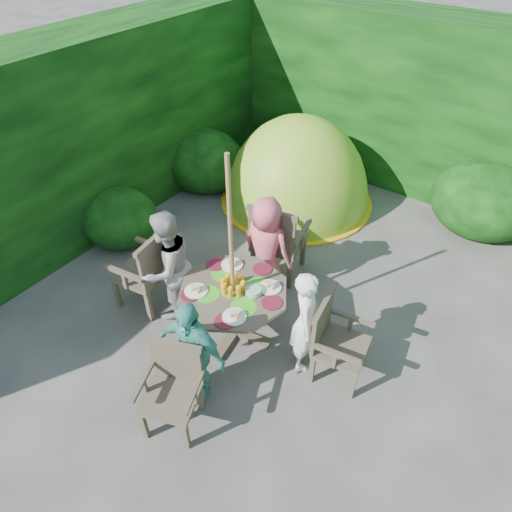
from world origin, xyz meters
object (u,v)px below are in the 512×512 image
Objects in this scene: garden_chair_left at (147,270)px; child_back at (266,248)px; garden_chair_right at (335,340)px; child_left at (168,267)px; dome_tent at (295,200)px; garden_chair_front at (173,386)px; parasol_pole at (232,258)px; child_front at (192,351)px; patio_table at (234,297)px; child_right at (306,321)px; garden_chair_back at (277,240)px.

garden_chair_left is 0.77× the size of child_back.
child_left is (-1.87, -0.31, 0.20)m from garden_chair_right.
dome_tent is at bearing -179.29° from child_left.
garden_chair_front is 1.37m from child_left.
garden_chair_left is at bearing -170.41° from parasol_pole.
patio_table is at bearing 94.14° from child_front.
child_front is at bearing 55.16° from garden_chair_left.
garden_chair_left is 2.91m from dome_tent.
parasol_pole reaches higher than garden_chair_left.
patio_table is at bearing 73.97° from child_right.
garden_chair_right is at bearing 154.01° from child_back.
parasol_pole is at bearing 98.57° from child_left.
patio_table is 0.53m from parasol_pole.
parasol_pole is 0.94m from child_front.
child_front is (0.92, -0.66, -0.07)m from child_left.
child_front is (0.13, -0.79, -0.50)m from parasol_pole.
garden_chair_right is at bearing -105.82° from child_right.
garden_chair_left is at bearing -87.80° from dome_tent.
child_back is (0.95, 0.97, 0.12)m from garden_chair_left.
dome_tent is at bearing 108.07° from patio_table.
parasol_pole is 1.85× the size of child_right.
parasol_pole is 1.28m from garden_chair_front.
garden_chair_left is at bearing 148.28° from child_front.
dome_tent is (-0.87, 2.67, -1.10)m from parasol_pole.
child_back reaches higher than child_right.
child_back is 0.48× the size of dome_tent.
garden_chair_left reaches higher than garden_chair_right.
patio_table is 1.10m from garden_chair_left.
child_left is at bearing 51.60° from garden_chair_back.
parasol_pole is at bearing -65.62° from dome_tent.
garden_chair_front is 0.72× the size of child_right.
garden_chair_left is (-1.08, -0.18, -0.58)m from parasol_pole.
parasol_pole is 2.58× the size of garden_chair_front.
patio_table is 0.80m from child_front.
child_left is 2.89m from dome_tent.
parasol_pole reaches higher than garden_chair_front.
dome_tent is at bearing 101.04° from child_front.
garden_chair_right is at bearing -45.51° from dome_tent.
garden_chair_right is at bearing 98.60° from child_left.
child_right is at bearing 9.49° from parasol_pole.
child_back reaches higher than garden_chair_right.
garden_chair_right is 0.75× the size of child_right.
garden_chair_right is 1.91m from child_left.
garden_chair_right is at bearing 40.45° from child_front.
garden_chair_right is 0.32m from child_right.
garden_chair_back reaches higher than garden_chair_right.
garden_chair_back is at bearing -80.64° from child_back.
patio_table is 1.13× the size of child_right.
garden_chair_front is 0.66× the size of child_back.
child_left is at bearing -81.99° from dome_tent.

